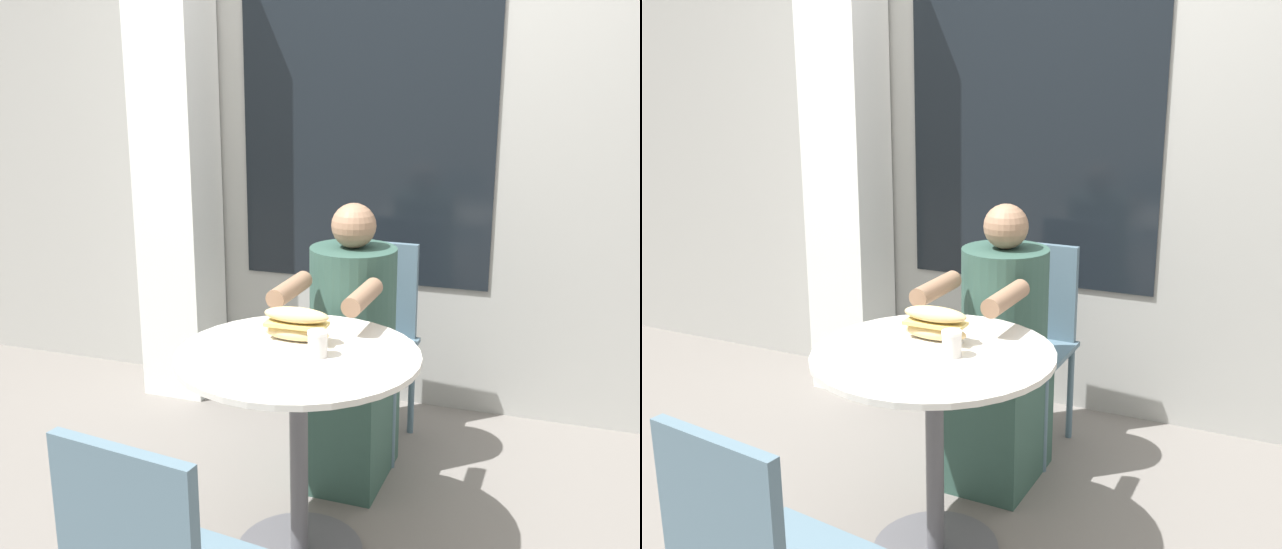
% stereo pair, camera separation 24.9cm
% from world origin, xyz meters
% --- Properties ---
extents(storefront_wall, '(8.00, 0.09, 2.80)m').
position_xyz_m(storefront_wall, '(-0.00, 1.34, 1.40)').
color(storefront_wall, '#9E9E99').
rests_on(storefront_wall, ground_plane).
extents(lattice_pillar, '(0.32, 0.32, 2.40)m').
position_xyz_m(lattice_pillar, '(-1.04, 1.13, 1.20)').
color(lattice_pillar, silver).
rests_on(lattice_pillar, ground_plane).
extents(cafe_table, '(0.78, 0.78, 0.73)m').
position_xyz_m(cafe_table, '(0.00, 0.00, 0.54)').
color(cafe_table, beige).
rests_on(cafe_table, ground_plane).
extents(diner_chair, '(0.39, 0.39, 0.87)m').
position_xyz_m(diner_chair, '(-0.00, 0.92, 0.52)').
color(diner_chair, slate).
rests_on(diner_chair, ground_plane).
extents(seated_diner, '(0.35, 0.61, 1.10)m').
position_xyz_m(seated_diner, '(-0.00, 0.57, 0.48)').
color(seated_diner, '#2D4C42').
rests_on(seated_diner, ground_plane).
extents(sandwich_on_plate, '(0.22, 0.18, 0.12)m').
position_xyz_m(sandwich_on_plate, '(-0.04, 0.08, 0.78)').
color(sandwich_on_plate, white).
rests_on(sandwich_on_plate, cafe_table).
extents(drink_cup, '(0.06, 0.06, 0.08)m').
position_xyz_m(drink_cup, '(0.07, -0.01, 0.77)').
color(drink_cup, silver).
rests_on(drink_cup, cafe_table).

